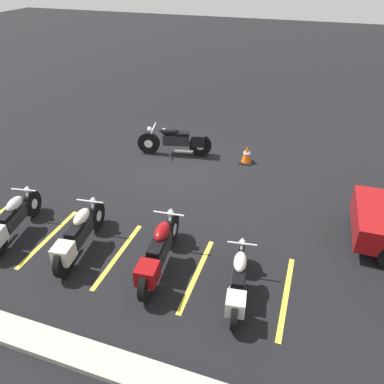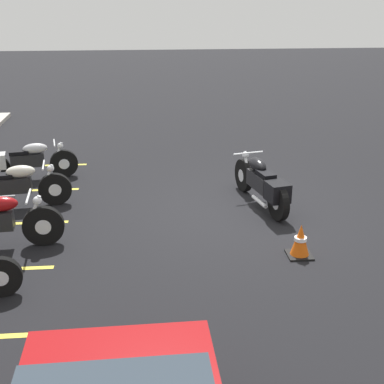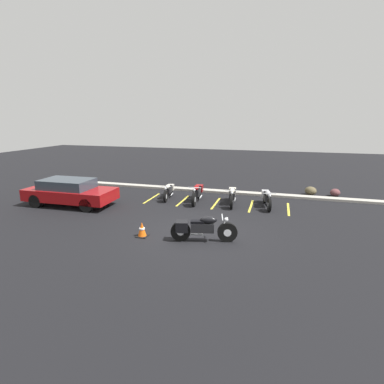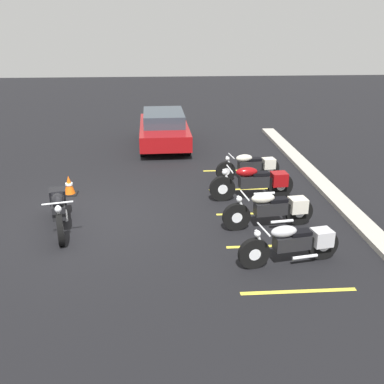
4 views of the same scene
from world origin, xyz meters
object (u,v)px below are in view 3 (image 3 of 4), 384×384
at_px(parked_bike_3, 267,197).
at_px(traffic_cone, 142,230).
at_px(car_red, 70,192).
at_px(parked_bike_1, 197,192).
at_px(parked_bike_0, 169,190).
at_px(landscape_rock_1, 335,193).
at_px(landscape_rock_0, 311,191).
at_px(parked_bike_2, 232,195).
at_px(motorcycle_black_featured, 200,228).

xyz_separation_m(parked_bike_3, traffic_cone, (-4.16, -5.14, -0.19)).
bearing_deg(car_red, parked_bike_1, 21.25).
bearing_deg(parked_bike_0, parked_bike_1, 75.07).
bearing_deg(landscape_rock_1, parked_bike_0, -161.72).
distance_m(landscape_rock_0, traffic_cone, 10.28).
distance_m(parked_bike_3, landscape_rock_0, 3.67).
bearing_deg(traffic_cone, parked_bike_0, 100.03).
xyz_separation_m(parked_bike_0, parked_bike_3, (5.09, -0.14, 0.02)).
bearing_deg(parked_bike_3, landscape_rock_0, 132.04).
height_order(parked_bike_0, parked_bike_1, parked_bike_1).
bearing_deg(landscape_rock_1, landscape_rock_0, -176.13).
relative_size(parked_bike_0, landscape_rock_1, 3.67).
height_order(parked_bike_0, car_red, car_red).
bearing_deg(car_red, landscape_rock_1, 21.78).
bearing_deg(parked_bike_1, car_red, -72.64).
bearing_deg(car_red, landscape_rock_0, 23.66).
relative_size(parked_bike_2, parked_bike_3, 1.04).
relative_size(landscape_rock_1, traffic_cone, 0.99).
relative_size(parked_bike_2, traffic_cone, 3.98).
bearing_deg(traffic_cone, motorcycle_black_featured, 4.60).
distance_m(landscape_rock_0, landscape_rock_1, 1.26).
height_order(parked_bike_1, parked_bike_2, parked_bike_1).
relative_size(parked_bike_0, parked_bike_1, 0.86).
relative_size(motorcycle_black_featured, car_red, 0.53).
distance_m(motorcycle_black_featured, parked_bike_1, 5.12).
bearing_deg(parked_bike_2, motorcycle_black_featured, -11.07).
xyz_separation_m(parked_bike_2, landscape_rock_1, (5.19, 3.00, -0.25)).
bearing_deg(parked_bike_3, motorcycle_black_featured, -32.24).
bearing_deg(motorcycle_black_featured, parked_bike_1, 93.31).
relative_size(landscape_rock_0, landscape_rock_1, 1.22).
distance_m(motorcycle_black_featured, parked_bike_3, 5.37).
relative_size(parked_bike_2, car_red, 0.50).
relative_size(motorcycle_black_featured, parked_bike_3, 1.09).
bearing_deg(landscape_rock_0, parked_bike_0, -159.42).
height_order(parked_bike_0, landscape_rock_0, parked_bike_0).
bearing_deg(parked_bike_1, parked_bike_2, 85.79).
bearing_deg(landscape_rock_1, parked_bike_3, -139.70).
bearing_deg(motorcycle_black_featured, landscape_rock_0, 48.45).
relative_size(parked_bike_2, landscape_rock_0, 3.28).
relative_size(parked_bike_1, parked_bike_2, 1.06).
bearing_deg(car_red, motorcycle_black_featured, -20.48).
relative_size(parked_bike_1, parked_bike_3, 1.10).
relative_size(parked_bike_3, landscape_rock_0, 3.16).
bearing_deg(parked_bike_3, car_red, -85.24).
bearing_deg(parked_bike_0, landscape_rock_1, 100.02).
distance_m(motorcycle_black_featured, traffic_cone, 2.15).
bearing_deg(traffic_cone, landscape_rock_1, 46.65).
bearing_deg(landscape_rock_0, traffic_cone, -128.56).
height_order(parked_bike_1, car_red, car_red).
height_order(parked_bike_1, landscape_rock_1, parked_bike_1).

